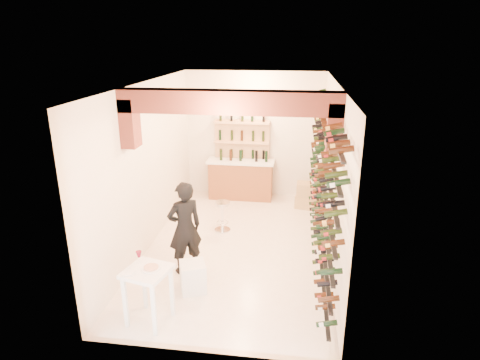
% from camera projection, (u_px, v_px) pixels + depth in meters
% --- Properties ---
extents(ground, '(6.00, 6.00, 0.00)m').
position_uv_depth(ground, '(238.00, 246.00, 8.30)').
color(ground, white).
rests_on(ground, ground).
extents(room_shell, '(3.52, 6.02, 3.21)m').
position_uv_depth(room_shell, '(236.00, 140.00, 7.32)').
color(room_shell, white).
rests_on(room_shell, ground).
extents(wine_rack, '(0.32, 5.70, 2.56)m').
position_uv_depth(wine_rack, '(320.00, 176.00, 7.59)').
color(wine_rack, black).
rests_on(wine_rack, ground).
extents(back_counter, '(1.70, 0.62, 1.29)m').
position_uv_depth(back_counter, '(241.00, 178.00, 10.64)').
color(back_counter, brown).
rests_on(back_counter, ground).
extents(back_shelving, '(1.40, 0.31, 2.73)m').
position_uv_depth(back_shelving, '(242.00, 152.00, 10.66)').
color(back_shelving, tan).
rests_on(back_shelving, ground).
extents(tasting_table, '(0.72, 0.72, 1.04)m').
position_uv_depth(tasting_table, '(148.00, 279.00, 5.89)').
color(tasting_table, white).
rests_on(tasting_table, ground).
extents(white_stool, '(0.51, 0.51, 0.50)m').
position_uv_depth(white_stool, '(193.00, 277.00, 6.77)').
color(white_stool, white).
rests_on(white_stool, ground).
extents(person, '(0.74, 0.69, 1.68)m').
position_uv_depth(person, '(185.00, 228.00, 7.15)').
color(person, black).
rests_on(person, ground).
extents(chrome_barstool, '(0.34, 0.34, 0.66)m').
position_uv_depth(chrome_barstool, '(222.00, 214.00, 8.84)').
color(chrome_barstool, silver).
rests_on(chrome_barstool, ground).
extents(crate_lower, '(0.61, 0.48, 0.33)m').
position_uv_depth(crate_lower, '(307.00, 201.00, 10.12)').
color(crate_lower, tan).
rests_on(crate_lower, ground).
extents(crate_upper, '(0.54, 0.38, 0.31)m').
position_uv_depth(crate_upper, '(308.00, 189.00, 10.02)').
color(crate_upper, tan).
rests_on(crate_upper, crate_lower).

